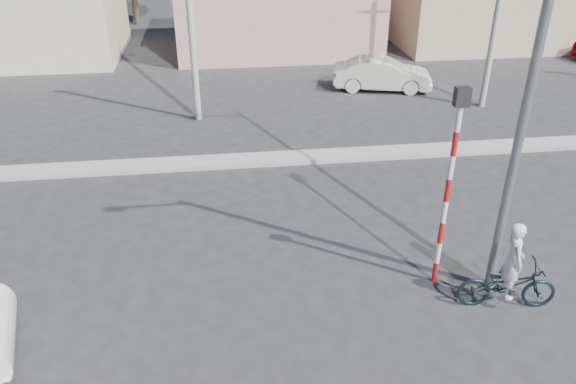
{
  "coord_description": "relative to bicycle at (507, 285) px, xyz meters",
  "views": [
    {
      "loc": [
        -1.19,
        -7.81,
        7.52
      ],
      "look_at": [
        0.26,
        3.56,
        1.3
      ],
      "focal_mm": 35.0,
      "sensor_mm": 36.0,
      "label": 1
    }
  ],
  "objects": [
    {
      "name": "ground_plane",
      "position": [
        -4.32,
        -0.55,
        -0.51
      ],
      "size": [
        120.0,
        120.0,
        0.0
      ],
      "primitive_type": "plane",
      "color": "#2B2B2D",
      "rests_on": "ground"
    },
    {
      "name": "median",
      "position": [
        -4.32,
        7.45,
        -0.43
      ],
      "size": [
        40.0,
        0.8,
        0.16
      ],
      "primitive_type": "cube",
      "color": "#99968E",
      "rests_on": "ground"
    },
    {
      "name": "bicycle",
      "position": [
        0.0,
        0.0,
        0.0
      ],
      "size": [
        2.04,
        0.98,
        1.03
      ],
      "primitive_type": "imported",
      "rotation": [
        0.0,
        0.0,
        1.42
      ],
      "color": "black",
      "rests_on": "ground"
    },
    {
      "name": "cyclist",
      "position": [
        0.0,
        0.0,
        0.31
      ],
      "size": [
        0.49,
        0.66,
        1.66
      ],
      "primitive_type": "imported",
      "rotation": [
        0.0,
        0.0,
        1.42
      ],
      "color": "white",
      "rests_on": "ground"
    },
    {
      "name": "car_cream",
      "position": [
        1.32,
        13.92,
        0.15
      ],
      "size": [
        4.26,
        2.31,
        1.33
      ],
      "primitive_type": "imported",
      "rotation": [
        0.0,
        0.0,
        1.34
      ],
      "color": "beige",
      "rests_on": "ground"
    },
    {
      "name": "traffic_pole",
      "position": [
        -1.12,
        0.95,
        2.08
      ],
      "size": [
        0.28,
        0.18,
        4.36
      ],
      "color": "red",
      "rests_on": "ground"
    },
    {
      "name": "streetlight",
      "position": [
        -0.18,
        0.65,
        4.45
      ],
      "size": [
        2.34,
        0.22,
        9.0
      ],
      "color": "slate",
      "rests_on": "ground"
    },
    {
      "name": "building_row",
      "position": [
        -3.22,
        21.45,
        1.62
      ],
      "size": [
        37.8,
        7.3,
        4.44
      ],
      "color": "beige",
      "rests_on": "ground"
    },
    {
      "name": "utility_poles",
      "position": [
        -1.07,
        11.45,
        3.55
      ],
      "size": [
        35.4,
        0.24,
        8.0
      ],
      "color": "#99968E",
      "rests_on": "ground"
    }
  ]
}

